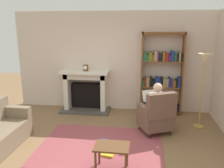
{
  "coord_description": "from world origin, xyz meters",
  "views": [
    {
      "loc": [
        0.78,
        -3.79,
        2.31
      ],
      "look_at": [
        0.1,
        1.2,
        1.05
      ],
      "focal_mm": 37.32,
      "sensor_mm": 36.0,
      "label": 1
    }
  ],
  "objects_px": {
    "bookshelf": "(161,77)",
    "side_table": "(112,150)",
    "mantel_clock": "(86,68)",
    "seated_reader": "(155,105)",
    "armchair_reading": "(157,115)",
    "floor_lamp": "(204,65)",
    "fireplace": "(86,89)"
  },
  "relations": [
    {
      "from": "bookshelf",
      "to": "fireplace",
      "type": "bearing_deg",
      "value": -178.97
    },
    {
      "from": "seated_reader",
      "to": "side_table",
      "type": "bearing_deg",
      "value": 39.68
    },
    {
      "from": "bookshelf",
      "to": "seated_reader",
      "type": "bearing_deg",
      "value": -99.97
    },
    {
      "from": "bookshelf",
      "to": "floor_lamp",
      "type": "height_order",
      "value": "bookshelf"
    },
    {
      "from": "armchair_reading",
      "to": "side_table",
      "type": "height_order",
      "value": "armchair_reading"
    },
    {
      "from": "floor_lamp",
      "to": "armchair_reading",
      "type": "bearing_deg",
      "value": -154.86
    },
    {
      "from": "mantel_clock",
      "to": "side_table",
      "type": "xyz_separation_m",
      "value": [
        1.07,
        -2.66,
        -0.84
      ]
    },
    {
      "from": "bookshelf",
      "to": "armchair_reading",
      "type": "bearing_deg",
      "value": -96.96
    },
    {
      "from": "bookshelf",
      "to": "armchair_reading",
      "type": "xyz_separation_m",
      "value": [
        -0.16,
        -1.3,
        -0.58
      ]
    },
    {
      "from": "side_table",
      "to": "floor_lamp",
      "type": "height_order",
      "value": "floor_lamp"
    },
    {
      "from": "side_table",
      "to": "seated_reader",
      "type": "bearing_deg",
      "value": 65.49
    },
    {
      "from": "bookshelf",
      "to": "floor_lamp",
      "type": "relative_size",
      "value": 1.25
    },
    {
      "from": "fireplace",
      "to": "armchair_reading",
      "type": "xyz_separation_m",
      "value": [
        1.89,
        -1.26,
        -0.17
      ]
    },
    {
      "from": "floor_lamp",
      "to": "seated_reader",
      "type": "bearing_deg",
      "value": -160.88
    },
    {
      "from": "side_table",
      "to": "armchair_reading",
      "type": "bearing_deg",
      "value": 62.42
    },
    {
      "from": "seated_reader",
      "to": "side_table",
      "type": "height_order",
      "value": "seated_reader"
    },
    {
      "from": "mantel_clock",
      "to": "seated_reader",
      "type": "xyz_separation_m",
      "value": [
        1.8,
        -1.06,
        -0.6
      ]
    },
    {
      "from": "bookshelf",
      "to": "floor_lamp",
      "type": "distance_m",
      "value": 1.27
    },
    {
      "from": "mantel_clock",
      "to": "bookshelf",
      "type": "xyz_separation_m",
      "value": [
        2.01,
        0.14,
        -0.21
      ]
    },
    {
      "from": "mantel_clock",
      "to": "fireplace",
      "type": "bearing_deg",
      "value": 110.21
    },
    {
      "from": "side_table",
      "to": "fireplace",
      "type": "bearing_deg",
      "value": 111.88
    },
    {
      "from": "fireplace",
      "to": "armchair_reading",
      "type": "distance_m",
      "value": 2.28
    },
    {
      "from": "armchair_reading",
      "to": "floor_lamp",
      "type": "height_order",
      "value": "floor_lamp"
    },
    {
      "from": "mantel_clock",
      "to": "bookshelf",
      "type": "relative_size",
      "value": 0.08
    },
    {
      "from": "seated_reader",
      "to": "fireplace",
      "type": "bearing_deg",
      "value": -58.01
    },
    {
      "from": "mantel_clock",
      "to": "bookshelf",
      "type": "bearing_deg",
      "value": 3.87
    },
    {
      "from": "side_table",
      "to": "floor_lamp",
      "type": "xyz_separation_m",
      "value": [
        1.79,
        1.97,
        1.08
      ]
    },
    {
      "from": "seated_reader",
      "to": "floor_lamp",
      "type": "relative_size",
      "value": 0.66
    },
    {
      "from": "bookshelf",
      "to": "side_table",
      "type": "bearing_deg",
      "value": -108.58
    },
    {
      "from": "mantel_clock",
      "to": "seated_reader",
      "type": "height_order",
      "value": "mantel_clock"
    },
    {
      "from": "armchair_reading",
      "to": "side_table",
      "type": "relative_size",
      "value": 1.73
    },
    {
      "from": "bookshelf",
      "to": "side_table",
      "type": "xyz_separation_m",
      "value": [
        -0.94,
        -2.8,
        -0.62
      ]
    }
  ]
}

